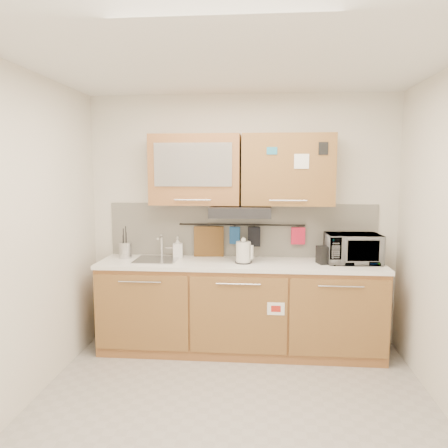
# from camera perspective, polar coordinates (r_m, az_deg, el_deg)

# --- Properties ---
(floor) EXTENTS (3.20, 3.20, 0.00)m
(floor) POSITION_cam_1_polar(r_m,az_deg,el_deg) (3.58, 1.00, -23.67)
(floor) COLOR #9E9993
(floor) RESTS_ON ground
(ceiling) EXTENTS (3.20, 3.20, 0.00)m
(ceiling) POSITION_cam_1_polar(r_m,az_deg,el_deg) (3.17, 1.11, 21.14)
(ceiling) COLOR white
(ceiling) RESTS_ON wall_back
(wall_back) EXTENTS (3.20, 0.00, 3.20)m
(wall_back) POSITION_cam_1_polar(r_m,az_deg,el_deg) (4.60, 2.33, 0.47)
(wall_back) COLOR silver
(wall_back) RESTS_ON ground
(wall_left) EXTENTS (0.00, 3.00, 3.00)m
(wall_left) POSITION_cam_1_polar(r_m,az_deg,el_deg) (3.60, -25.28, -2.06)
(wall_left) COLOR silver
(wall_left) RESTS_ON ground
(base_cabinet) EXTENTS (2.80, 0.64, 0.88)m
(base_cabinet) POSITION_cam_1_polar(r_m,az_deg,el_deg) (4.50, 2.09, -11.39)
(base_cabinet) COLOR #A56A3A
(base_cabinet) RESTS_ON floor
(countertop) EXTENTS (2.82, 0.62, 0.04)m
(countertop) POSITION_cam_1_polar(r_m,az_deg,el_deg) (4.36, 2.11, -5.23)
(countertop) COLOR white
(countertop) RESTS_ON base_cabinet
(backsplash) EXTENTS (2.80, 0.02, 0.56)m
(backsplash) POSITION_cam_1_polar(r_m,az_deg,el_deg) (4.60, 2.32, -0.78)
(backsplash) COLOR silver
(backsplash) RESTS_ON countertop
(upper_cabinets) EXTENTS (1.82, 0.37, 0.70)m
(upper_cabinets) POSITION_cam_1_polar(r_m,az_deg,el_deg) (4.40, 2.19, 7.09)
(upper_cabinets) COLOR #A56A3A
(upper_cabinets) RESTS_ON wall_back
(range_hood) EXTENTS (0.60, 0.46, 0.10)m
(range_hood) POSITION_cam_1_polar(r_m,az_deg,el_deg) (4.34, 2.19, 1.66)
(range_hood) COLOR black
(range_hood) RESTS_ON upper_cabinets
(sink) EXTENTS (0.42, 0.40, 0.26)m
(sink) POSITION_cam_1_polar(r_m,az_deg,el_deg) (4.50, -8.77, -4.62)
(sink) COLOR silver
(sink) RESTS_ON countertop
(utensil_rail) EXTENTS (1.30, 0.02, 0.02)m
(utensil_rail) POSITION_cam_1_polar(r_m,az_deg,el_deg) (4.56, 2.30, -0.10)
(utensil_rail) COLOR black
(utensil_rail) RESTS_ON backsplash
(utensil_crock) EXTENTS (0.17, 0.17, 0.33)m
(utensil_crock) POSITION_cam_1_polar(r_m,az_deg,el_deg) (4.64, -12.73, -3.32)
(utensil_crock) COLOR silver
(utensil_crock) RESTS_ON countertop
(kettle) EXTENTS (0.19, 0.19, 0.25)m
(kettle) POSITION_cam_1_polar(r_m,az_deg,el_deg) (4.29, 2.56, -3.79)
(kettle) COLOR silver
(kettle) RESTS_ON countertop
(toaster) EXTENTS (0.25, 0.20, 0.17)m
(toaster) POSITION_cam_1_polar(r_m,az_deg,el_deg) (4.39, 13.56, -3.90)
(toaster) COLOR black
(toaster) RESTS_ON countertop
(microwave) EXTENTS (0.54, 0.38, 0.29)m
(microwave) POSITION_cam_1_polar(r_m,az_deg,el_deg) (4.47, 16.47, -3.08)
(microwave) COLOR #999999
(microwave) RESTS_ON countertop
(soap_bottle) EXTENTS (0.11, 0.12, 0.22)m
(soap_bottle) POSITION_cam_1_polar(r_m,az_deg,el_deg) (4.58, -6.07, -3.01)
(soap_bottle) COLOR #999999
(soap_bottle) RESTS_ON countertop
(cutting_board) EXTENTS (0.31, 0.04, 0.39)m
(cutting_board) POSITION_cam_1_polar(r_m,az_deg,el_deg) (4.60, -1.99, -2.71)
(cutting_board) COLOR brown
(cutting_board) RESTS_ON utensil_rail
(oven_mitt) EXTENTS (0.11, 0.05, 0.18)m
(oven_mitt) POSITION_cam_1_polar(r_m,az_deg,el_deg) (4.56, 1.42, -1.49)
(oven_mitt) COLOR #1E4D8D
(oven_mitt) RESTS_ON utensil_rail
(dark_pouch) EXTENTS (0.13, 0.04, 0.20)m
(dark_pouch) POSITION_cam_1_polar(r_m,az_deg,el_deg) (4.56, 3.96, -1.66)
(dark_pouch) COLOR black
(dark_pouch) RESTS_ON utensil_rail
(pot_holder) EXTENTS (0.14, 0.03, 0.17)m
(pot_holder) POSITION_cam_1_polar(r_m,az_deg,el_deg) (4.57, 9.66, -1.54)
(pot_holder) COLOR red
(pot_holder) RESTS_ON utensil_rail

